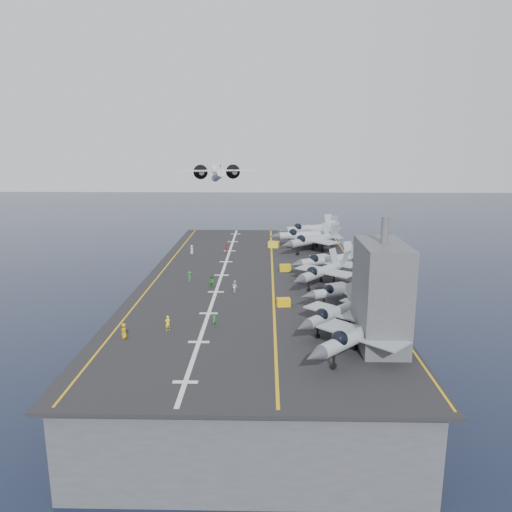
{
  "coord_description": "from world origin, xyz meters",
  "views": [
    {
      "loc": [
        1.9,
        -84.69,
        33.48
      ],
      "look_at": [
        0.0,
        4.0,
        13.0
      ],
      "focal_mm": 35.0,
      "sensor_mm": 36.0,
      "label": 1
    }
  ],
  "objects_px": {
    "island_superstructure": "(382,282)",
    "tow_cart_a": "(283,302)",
    "fighter_jet_0": "(358,334)",
    "transport_plane": "(218,175)"
  },
  "relations": [
    {
      "from": "island_superstructure",
      "to": "tow_cart_a",
      "type": "relative_size",
      "value": 7.35
    },
    {
      "from": "tow_cart_a",
      "to": "transport_plane",
      "type": "relative_size",
      "value": 0.08
    },
    {
      "from": "island_superstructure",
      "to": "tow_cart_a",
      "type": "xyz_separation_m",
      "value": [
        -10.62,
        13.43,
        -6.93
      ]
    },
    {
      "from": "island_superstructure",
      "to": "transport_plane",
      "type": "xyz_separation_m",
      "value": [
        -26.41,
        82.33,
        6.48
      ]
    },
    {
      "from": "tow_cart_a",
      "to": "fighter_jet_0",
      "type": "bearing_deg",
      "value": -66.35
    },
    {
      "from": "fighter_jet_0",
      "to": "tow_cart_a",
      "type": "xyz_separation_m",
      "value": [
        -7.49,
        17.11,
        -2.07
      ]
    },
    {
      "from": "island_superstructure",
      "to": "transport_plane",
      "type": "relative_size",
      "value": 0.61
    },
    {
      "from": "island_superstructure",
      "to": "fighter_jet_0",
      "type": "relative_size",
      "value": 0.83
    },
    {
      "from": "fighter_jet_0",
      "to": "tow_cart_a",
      "type": "distance_m",
      "value": 18.79
    },
    {
      "from": "island_superstructure",
      "to": "transport_plane",
      "type": "distance_m",
      "value": 86.71
    }
  ]
}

